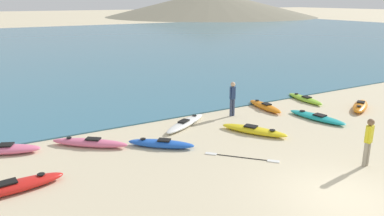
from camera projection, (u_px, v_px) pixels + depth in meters
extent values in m
plane|color=beige|center=(344.00, 199.00, 11.07)|extent=(400.00, 400.00, 0.00)
cube|color=teal|center=(55.00, 45.00, 48.02)|extent=(160.00, 70.00, 0.06)
cone|color=gray|center=(210.00, 4.00, 126.77)|extent=(70.77, 70.77, 8.46)
ellipsoid|color=#E5668C|center=(90.00, 143.00, 14.96)|extent=(2.82, 2.45, 0.31)
cube|color=black|center=(93.00, 139.00, 14.89)|extent=(0.64, 0.61, 0.05)
cylinder|color=black|center=(69.00, 138.00, 15.05)|extent=(0.20, 0.20, 0.02)
ellipsoid|color=orange|center=(265.00, 106.00, 20.05)|extent=(0.84, 2.70, 0.30)
cube|color=black|center=(267.00, 104.00, 19.89)|extent=(0.38, 0.50, 0.05)
cylinder|color=black|center=(257.00, 100.00, 20.64)|extent=(0.22, 0.22, 0.02)
ellipsoid|color=yellow|center=(254.00, 130.00, 16.44)|extent=(2.13, 2.96, 0.28)
cube|color=black|center=(251.00, 126.00, 16.46)|extent=(0.61, 0.67, 0.05)
cylinder|color=black|center=(272.00, 130.00, 16.00)|extent=(0.25, 0.25, 0.02)
ellipsoid|color=blue|center=(161.00, 144.00, 14.89)|extent=(2.46, 2.23, 0.29)
cube|color=black|center=(164.00, 140.00, 14.82)|extent=(0.59, 0.57, 0.05)
cylinder|color=black|center=(143.00, 139.00, 14.98)|extent=(0.22, 0.22, 0.02)
ellipsoid|color=red|center=(13.00, 187.00, 11.42)|extent=(3.09, 1.00, 0.34)
cube|color=black|center=(7.00, 182.00, 11.28)|extent=(0.58, 0.43, 0.05)
cylinder|color=black|center=(41.00, 174.00, 11.84)|extent=(0.24, 0.24, 0.02)
ellipsoid|color=teal|center=(317.00, 117.00, 18.30)|extent=(1.29, 3.12, 0.25)
cube|color=black|center=(320.00, 115.00, 18.15)|extent=(0.51, 0.61, 0.05)
cylinder|color=black|center=(302.00, 111.00, 18.88)|extent=(0.27, 0.27, 0.02)
ellipsoid|color=white|center=(185.00, 123.00, 17.39)|extent=(3.03, 2.18, 0.26)
cube|color=black|center=(184.00, 121.00, 17.22)|extent=(0.66, 0.59, 0.05)
cylinder|color=black|center=(194.00, 115.00, 18.09)|extent=(0.21, 0.21, 0.02)
ellipsoid|color=#8CCC2D|center=(305.00, 99.00, 21.66)|extent=(0.90, 2.81, 0.25)
cube|color=black|center=(307.00, 97.00, 21.49)|extent=(0.40, 0.53, 0.05)
cylinder|color=black|center=(296.00, 94.00, 22.28)|extent=(0.22, 0.22, 0.02)
ellipsoid|color=#E5668C|center=(3.00, 149.00, 14.28)|extent=(2.86, 1.86, 0.33)
cube|color=black|center=(6.00, 145.00, 14.24)|extent=(0.63, 0.59, 0.05)
ellipsoid|color=orange|center=(360.00, 106.00, 19.98)|extent=(2.59, 1.91, 0.36)
cube|color=black|center=(361.00, 102.00, 20.03)|extent=(0.60, 0.56, 0.05)
cylinder|color=black|center=(359.00, 106.00, 19.33)|extent=(0.24, 0.24, 0.02)
cylinder|color=gray|center=(365.00, 155.00, 13.11)|extent=(0.13, 0.13, 0.88)
cylinder|color=gray|center=(368.00, 154.00, 13.19)|extent=(0.13, 0.13, 0.88)
cube|color=yellow|center=(369.00, 134.00, 12.94)|extent=(0.28, 0.25, 0.62)
cylinder|color=yellow|center=(367.00, 134.00, 12.87)|extent=(0.09, 0.09, 0.59)
cylinder|color=yellow|center=(372.00, 133.00, 13.00)|extent=(0.09, 0.09, 0.59)
sphere|color=brown|center=(371.00, 122.00, 12.82)|extent=(0.24, 0.24, 0.24)
cylinder|color=#384260|center=(231.00, 108.00, 18.77)|extent=(0.13, 0.13, 0.88)
cylinder|color=#384260|center=(233.00, 107.00, 18.85)|extent=(0.13, 0.13, 0.88)
cube|color=navy|center=(233.00, 93.00, 18.60)|extent=(0.24, 0.27, 0.62)
cylinder|color=navy|center=(230.00, 93.00, 18.53)|extent=(0.09, 0.09, 0.59)
cylinder|color=navy|center=(235.00, 92.00, 18.66)|extent=(0.09, 0.09, 0.59)
sphere|color=tan|center=(233.00, 84.00, 18.48)|extent=(0.24, 0.24, 0.24)
cylinder|color=black|center=(242.00, 157.00, 13.93)|extent=(1.32, 1.41, 0.03)
cube|color=white|center=(211.00, 154.00, 14.25)|extent=(0.43, 0.44, 0.03)
cube|color=white|center=(273.00, 161.00, 13.60)|extent=(0.43, 0.44, 0.03)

